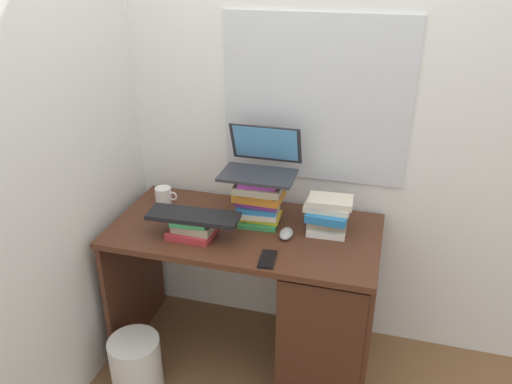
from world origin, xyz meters
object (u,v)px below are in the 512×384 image
desk (307,302)px  wastebasket (136,365)px  computer_mouse (286,234)px  mug (164,196)px  book_stack_keyboard_riser (193,228)px  book_stack_side (328,215)px  keyboard (193,216)px  laptop (261,162)px  book_stack_tall (259,198)px  cell_phone (268,259)px

desk → wastebasket: size_ratio=4.27×
desk → computer_mouse: bearing=-179.2°
mug → computer_mouse: bearing=-13.5°
book_stack_keyboard_riser → book_stack_side: book_stack_side is taller
keyboard → wastebasket: (-0.24, -0.25, -0.72)m
desk → laptop: laptop is taller
wastebasket → book_stack_side: bearing=29.7°
book_stack_side → laptop: bearing=171.4°
book_stack_side → laptop: size_ratio=0.64×
book_stack_tall → wastebasket: size_ratio=0.81×
computer_mouse → wastebasket: size_ratio=0.35×
keyboard → wastebasket: keyboard is taller
laptop → cell_phone: laptop is taller
mug → cell_phone: mug is taller
book_stack_keyboard_riser → book_stack_side: (0.59, 0.21, 0.04)m
computer_mouse → wastebasket: bearing=-151.2°
laptop → computer_mouse: laptop is taller
book_stack_keyboard_riser → wastebasket: size_ratio=0.71×
desk → book_stack_keyboard_riser: 0.67m
book_stack_keyboard_riser → laptop: bearing=46.3°
laptop → keyboard: size_ratio=0.82×
keyboard → computer_mouse: (0.41, 0.10, -0.09)m
laptop → mug: bearing=179.7°
book_stack_tall → keyboard: book_stack_tall is taller
book_stack_tall → laptop: 0.18m
desk → keyboard: size_ratio=3.03×
computer_mouse → wastebasket: (-0.65, -0.36, -0.64)m
book_stack_keyboard_riser → mug: size_ratio=1.75×
computer_mouse → mug: 0.71m
book_stack_keyboard_riser → laptop: 0.45m
book_stack_side → cell_phone: 0.39m
book_stack_tall → laptop: laptop is taller
desk → wastebasket: (-0.76, -0.36, -0.27)m
computer_mouse → wastebasket: computer_mouse is taller
keyboard → mug: (-0.28, 0.27, -0.06)m
computer_mouse → mug: (-0.69, 0.17, 0.03)m
wastebasket → mug: bearing=94.4°
keyboard → mug: bearing=133.4°
laptop → book_stack_tall: bearing=-84.6°
mug → cell_phone: (0.65, -0.38, -0.04)m
desk → book_stack_keyboard_riser: size_ratio=6.05×
keyboard → wastebasket: size_ratio=1.41×
keyboard → mug: 0.39m
laptop → cell_phone: 0.49m
computer_mouse → cell_phone: (-0.03, -0.21, -0.01)m
wastebasket → cell_phone: bearing=13.4°
book_stack_keyboard_riser → laptop: laptop is taller
book_stack_tall → book_stack_keyboard_riser: bearing=-141.5°
desk → keyboard: bearing=-168.8°
book_stack_side → computer_mouse: 0.22m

